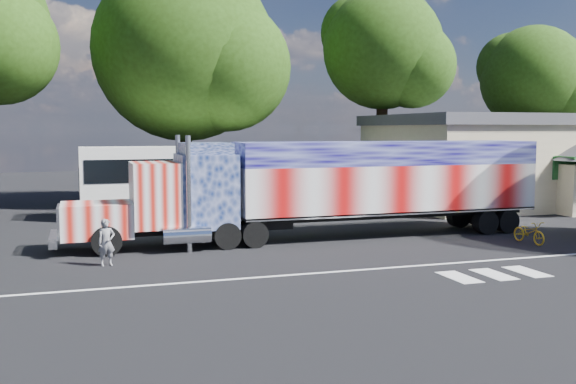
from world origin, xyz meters
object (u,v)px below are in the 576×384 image
object	(u,v)px
semi_truck	(333,185)
tree_ne_a	(385,50)
tree_far_ne	(535,79)
woman	(106,242)
tree_n_mid	(188,51)
bicycle	(529,232)
coach_bus	(204,180)

from	to	relation	value
semi_truck	tree_ne_a	bearing A→B (deg)	56.02
semi_truck	tree_far_ne	size ratio (longest dim) A/B	1.61
woman	tree_far_ne	bearing A→B (deg)	17.65
tree_far_ne	tree_n_mid	bearing A→B (deg)	-173.65
tree_far_ne	tree_ne_a	distance (m)	15.10
tree_n_mid	semi_truck	bearing A→B (deg)	-75.51
tree_far_ne	tree_ne_a	world-z (taller)	tree_ne_a
woman	bicycle	bearing A→B (deg)	-16.49
semi_truck	bicycle	bearing A→B (deg)	-27.38
semi_truck	woman	distance (m)	9.39
coach_bus	tree_ne_a	size ratio (longest dim) A/B	0.93
tree_far_ne	tree_n_mid	distance (m)	26.61
semi_truck	bicycle	distance (m)	7.74
coach_bus	tree_far_ne	xyz separation A→B (m)	(26.55, 8.07, 6.31)
bicycle	tree_n_mid	xyz separation A→B (m)	(-10.24, 17.16, 8.42)
semi_truck	coach_bus	distance (m)	9.31
tree_n_mid	tree_ne_a	size ratio (longest dim) A/B	1.09
semi_truck	coach_bus	world-z (taller)	semi_truck
coach_bus	woman	distance (m)	12.46
woman	tree_n_mid	distance (m)	19.04
tree_far_ne	tree_ne_a	bearing A→B (deg)	-164.07
coach_bus	woman	bearing A→B (deg)	-114.94
semi_truck	tree_far_ne	xyz separation A→B (m)	(22.90, 16.63, 5.99)
coach_bus	tree_far_ne	distance (m)	28.46
woman	tree_far_ne	size ratio (longest dim) A/B	0.13
tree_ne_a	bicycle	bearing A→B (deg)	-96.15
semi_truck	tree_n_mid	xyz separation A→B (m)	(-3.54, 13.69, 6.72)
tree_far_ne	tree_n_mid	xyz separation A→B (m)	(-26.44, -2.94, 0.73)
semi_truck	tree_ne_a	xyz separation A→B (m)	(8.42, 12.50, 7.08)
semi_truck	coach_bus	size ratio (longest dim) A/B	1.61
tree_ne_a	woman	bearing A→B (deg)	-138.72
semi_truck	woman	xyz separation A→B (m)	(-8.89, -2.70, -1.38)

